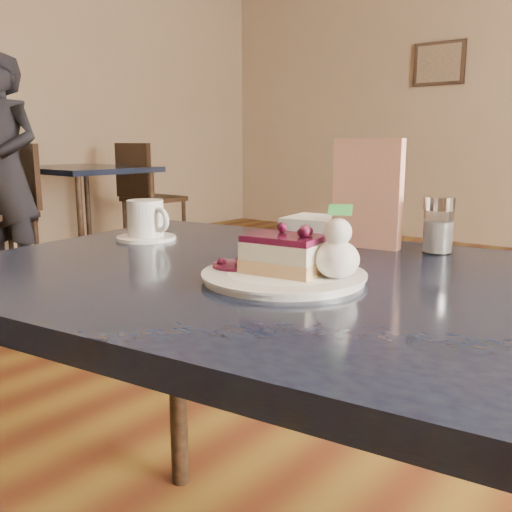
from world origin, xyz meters
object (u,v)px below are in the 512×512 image
Objects in this scene: bg_table_far_left at (87,254)px; patron at (5,171)px; dessert_plate at (284,276)px; cheesecake_slice at (284,254)px; main_table at (297,319)px; coffee_set at (146,222)px.

patron is at bearing -78.12° from bg_table_far_left.
dessert_plate is at bearing -28.88° from bg_table_far_left.
patron is (0.14, -0.70, 0.70)m from bg_table_far_left.
dessert_plate is at bearing 171.89° from cheesecake_slice.
patron is (-3.28, 1.24, 0.01)m from dessert_plate.
main_table is 0.70× the size of bg_table_far_left.
main_table is at bearing -36.54° from patron.
main_table is at bearing -7.64° from coffee_set.
cheesecake_slice reaches higher than bg_table_far_left.
patron is at bearing 151.85° from main_table.
dessert_plate is 1.81× the size of coffee_set.
coffee_set reaches higher than cheesecake_slice.
main_table is at bearing 98.11° from dessert_plate.
patron reaches higher than bg_table_far_left.
coffee_set is 0.07× the size of bg_table_far_left.
cheesecake_slice reaches higher than dessert_plate.
dessert_plate reaches higher than main_table.
cheesecake_slice is 0.08× the size of patron.
cheesecake_slice is at bearing -13.50° from coffee_set.
cheesecake_slice is 3.50m from patron.
cheesecake_slice is 0.07× the size of bg_table_far_left.
cheesecake_slice is at bearing -28.88° from bg_table_far_left.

